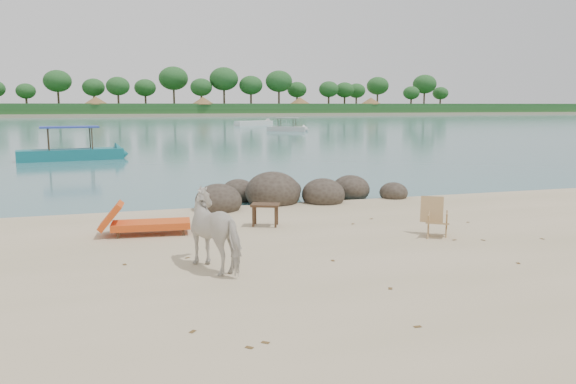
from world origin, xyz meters
name	(u,v)px	position (x,y,z in m)	size (l,w,h in m)	color
water	(142,121)	(0.00, 90.00, 0.00)	(400.00, 400.00, 0.00)	#326165
far_shore	(131,114)	(0.00, 170.00, 0.00)	(420.00, 90.00, 1.40)	tan
far_scenery	(134,103)	(0.03, 136.70, 3.14)	(420.00, 18.00, 9.50)	#1E4C1E
boulders	(287,194)	(0.67, 6.34, 0.23)	(6.44, 3.06, 1.19)	#322A21
cow	(219,231)	(-2.38, 0.21, 0.67)	(0.72, 1.59, 1.34)	silver
side_table	(265,216)	(-0.78, 3.22, 0.26)	(0.64, 0.41, 0.51)	black
lounge_chair	(151,221)	(-3.35, 3.14, 0.31)	(2.07, 0.72, 0.62)	red
deck_chair	(438,219)	(2.46, 1.16, 0.41)	(0.52, 0.58, 0.82)	#A78053
boat_near	(70,132)	(-6.35, 22.05, 1.41)	(5.80, 1.30, 2.83)	#14676E
boat_mid	(287,120)	(13.72, 49.86, 1.20)	(4.88, 1.10, 2.39)	beige
boat_far	(254,122)	(14.22, 67.56, 0.37)	(6.40, 1.44, 0.74)	silver
dead_leaves	(332,257)	(-0.23, 0.40, 0.01)	(8.50, 6.88, 0.00)	brown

